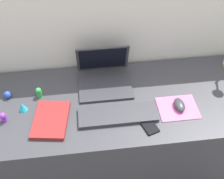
% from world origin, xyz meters
% --- Properties ---
extents(ground_plane, '(6.00, 6.00, 0.00)m').
position_xyz_m(ground_plane, '(0.00, 0.00, 0.00)').
color(ground_plane, '#59514C').
extents(back_wall, '(2.98, 0.05, 1.34)m').
position_xyz_m(back_wall, '(0.00, 0.35, 0.67)').
color(back_wall, silver).
rests_on(back_wall, ground_plane).
extents(desk, '(1.78, 0.61, 0.74)m').
position_xyz_m(desk, '(0.00, 0.00, 0.37)').
color(desk, '#38383D').
rests_on(desk, ground_plane).
extents(laptop, '(0.30, 0.27, 0.21)m').
position_xyz_m(laptop, '(-0.04, 0.16, 0.79)').
color(laptop, '#333338').
rests_on(laptop, desk).
extents(keyboard, '(0.41, 0.13, 0.02)m').
position_xyz_m(keyboard, '(-0.00, -0.11, 0.75)').
color(keyboard, '#333338').
rests_on(keyboard, desk).
extents(mousepad, '(0.21, 0.17, 0.00)m').
position_xyz_m(mousepad, '(0.33, -0.09, 0.74)').
color(mousepad, pink).
rests_on(mousepad, desk).
extents(mouse, '(0.06, 0.10, 0.03)m').
position_xyz_m(mouse, '(0.33, -0.09, 0.76)').
color(mouse, '#333338').
rests_on(mouse, mousepad).
extents(cell_phone, '(0.10, 0.14, 0.01)m').
position_xyz_m(cell_phone, '(0.14, -0.18, 0.74)').
color(cell_phone, black).
rests_on(cell_phone, desk).
extents(notebook_pad, '(0.20, 0.26, 0.02)m').
position_xyz_m(notebook_pad, '(-0.34, -0.10, 0.75)').
color(notebook_pad, maroon).
rests_on(notebook_pad, desk).
extents(toy_figurine_cyan, '(0.04, 0.04, 0.05)m').
position_xyz_m(toy_figurine_cyan, '(-0.49, -0.01, 0.76)').
color(toy_figurine_cyan, '#28B7CC').
rests_on(toy_figurine_cyan, desk).
extents(toy_figurine_green, '(0.03, 0.03, 0.06)m').
position_xyz_m(toy_figurine_green, '(-0.41, 0.08, 0.77)').
color(toy_figurine_green, green).
rests_on(toy_figurine_green, desk).
extents(toy_figurine_purple, '(0.03, 0.03, 0.06)m').
position_xyz_m(toy_figurine_purple, '(-0.58, -0.07, 0.77)').
color(toy_figurine_purple, purple).
rests_on(toy_figurine_purple, desk).
extents(toy_figurine_blue, '(0.04, 0.04, 0.04)m').
position_xyz_m(toy_figurine_blue, '(-0.58, 0.10, 0.76)').
color(toy_figurine_blue, blue).
rests_on(toy_figurine_blue, desk).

